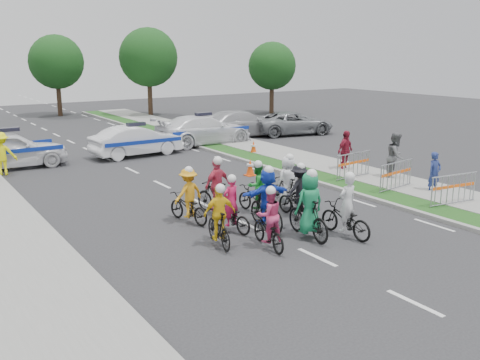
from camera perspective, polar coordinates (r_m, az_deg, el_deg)
ground at (r=13.68m, az=8.22°, el=-8.18°), size 90.00×90.00×0.00m
curb_right at (r=20.47m, az=9.65°, el=-0.68°), size 0.20×60.00×0.12m
grass_strip at (r=20.94m, az=11.05°, el=-0.43°), size 1.20×60.00×0.11m
sidewalk_right at (r=22.21m, az=14.38°, el=0.23°), size 2.40×60.00×0.13m
sidewalk_left at (r=15.39m, az=-24.11°, el=-6.52°), size 3.00×60.00×0.13m
rider_0 at (r=15.12m, az=11.20°, el=-3.69°), size 0.70×1.85×1.86m
rider_1 at (r=14.77m, az=7.34°, el=-3.35°), size 0.88×1.92×1.97m
rider_2 at (r=14.00m, az=3.06°, el=-4.77°), size 0.84×1.73×1.70m
rider_3 at (r=14.11m, az=-2.25°, el=-4.48°), size 0.91×1.69×1.72m
rider_4 at (r=16.60m, az=6.24°, el=-1.70°), size 1.01×1.75×1.75m
rider_5 at (r=15.48m, az=2.89°, el=-2.36°), size 1.53×1.83×1.88m
rider_6 at (r=15.29m, az=-1.04°, el=-3.44°), size 0.82×1.72×1.69m
rider_7 at (r=17.48m, az=5.08°, el=-0.77°), size 0.79×1.78×1.85m
rider_8 at (r=16.93m, az=1.77°, el=-1.44°), size 0.79×1.76×1.73m
rider_9 at (r=16.71m, az=-2.49°, el=-1.37°), size 1.02×1.88×1.90m
rider_10 at (r=16.09m, az=-5.55°, el=-2.19°), size 1.05×1.79×1.75m
police_car_0 at (r=25.56m, az=-23.32°, el=2.98°), size 4.88×2.16×1.63m
police_car_1 at (r=26.77m, az=-10.96°, el=4.12°), size 4.60×1.89×1.48m
police_car_2 at (r=29.56m, az=-3.90°, el=5.34°), size 5.57×2.30×1.61m
civilian_sedan at (r=32.29m, az=0.13°, el=6.05°), size 5.51×2.41×1.57m
civilian_suv at (r=33.31m, az=5.69°, el=6.06°), size 5.42×3.36×1.40m
spectator_0 at (r=20.49m, az=20.03°, el=0.72°), size 0.59×0.41×1.53m
spectator_1 at (r=22.13m, az=16.28°, el=2.42°), size 1.16×1.06×1.91m
spectator_2 at (r=23.22m, az=11.17°, el=3.04°), size 1.11×0.67×1.77m
marshal_hiviz at (r=24.23m, az=-24.07°, el=2.57°), size 1.30×0.95×1.79m
barrier_0 at (r=18.94m, az=21.80°, el=-1.08°), size 2.05×0.76×1.12m
barrier_1 at (r=20.35m, az=16.30°, el=0.33°), size 2.05×0.76×1.12m
barrier_2 at (r=21.75m, az=12.01°, el=1.42°), size 2.04×0.69×1.12m
cone_0 at (r=22.13m, az=1.09°, el=1.34°), size 0.40×0.40×0.70m
cone_1 at (r=26.71m, az=1.45°, el=3.47°), size 0.40×0.40×0.70m
tree_1 at (r=43.14m, az=-9.73°, el=12.76°), size 4.55×4.55×6.82m
tree_2 at (r=44.27m, az=3.44°, el=12.04°), size 3.85×3.85×5.77m
tree_4 at (r=44.93m, az=-19.01°, el=11.81°), size 4.20×4.20×6.30m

